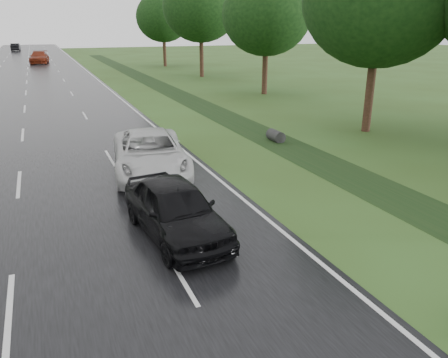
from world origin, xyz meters
TOP-DOWN VIEW (x-y plane):
  - ground at (0.00, 0.00)m, footprint 220.00×220.00m
  - road at (0.00, 45.00)m, footprint 14.00×180.00m
  - edge_stripe_east at (6.75, 45.00)m, footprint 0.12×180.00m
  - center_line at (0.00, 45.00)m, footprint 0.12×180.00m
  - drainage_ditch at (11.50, 18.71)m, footprint 2.20×120.00m
  - tree_east_c at (18.20, 24.00)m, footprint 7.00×7.00m
  - tree_east_d at (17.80, 38.00)m, footprint 8.00×8.00m
  - tree_east_f at (17.50, 52.00)m, footprint 7.20×7.20m
  - white_pickup at (4.63, 7.35)m, footprint 3.42×5.99m
  - dark_sedan at (4.02, 2.00)m, footprint 2.21×4.60m
  - far_car_red at (1.61, 63.51)m, footprint 3.03×6.16m
  - far_car_dark at (-2.59, 100.58)m, footprint 1.93×4.93m

SIDE VIEW (x-z plane):
  - ground at x=0.00m, z-range 0.00..0.00m
  - road at x=0.00m, z-range 0.00..0.04m
  - drainage_ditch at x=11.50m, z-range -0.24..0.32m
  - edge_stripe_east at x=6.75m, z-range 0.04..0.05m
  - center_line at x=0.00m, z-range 0.04..0.05m
  - dark_sedan at x=4.02m, z-range 0.04..1.55m
  - white_pickup at x=4.63m, z-range 0.04..1.61m
  - far_car_dark at x=-2.59m, z-range 0.04..1.64m
  - far_car_red at x=1.61m, z-range 0.04..1.76m
  - tree_east_c at x=18.20m, z-range 1.49..10.78m
  - tree_east_f at x=17.50m, z-range 1.56..11.18m
  - tree_east_d at x=17.80m, z-range 1.77..12.53m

